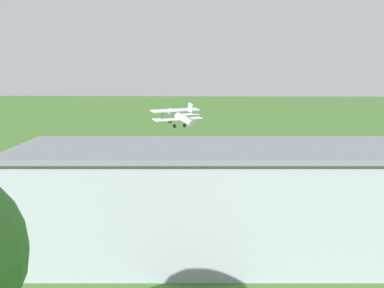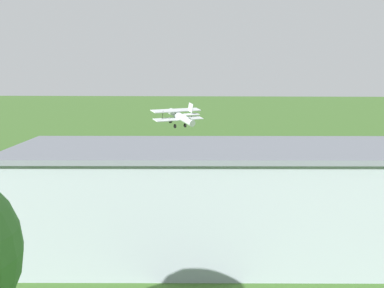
# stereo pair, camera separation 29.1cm
# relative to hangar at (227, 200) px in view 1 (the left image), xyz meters

# --- Properties ---
(ground_plane) EXTENTS (400.00, 400.00, 0.00)m
(ground_plane) POSITION_rel_hangar_xyz_m (1.54, -40.07, -3.88)
(ground_plane) COLOR #3D6628
(hangar) EXTENTS (30.37, 12.49, 7.75)m
(hangar) POSITION_rel_hangar_xyz_m (0.00, 0.00, 0.00)
(hangar) COLOR #99A3AD
(hangar) RESTS_ON ground_plane
(biplane) EXTENTS (8.28, 7.86, 4.15)m
(biplane) POSITION_rel_hangar_xyz_m (6.68, -41.53, 2.19)
(biplane) COLOR silver
(car_green) EXTENTS (1.90, 4.00, 1.48)m
(car_green) POSITION_rel_hangar_xyz_m (16.00, -10.65, -3.10)
(car_green) COLOR #1E6B38
(car_green) RESTS_ON ground_plane
(person_walking_on_apron) EXTENTS (0.54, 0.54, 1.56)m
(person_walking_on_apron) POSITION_rel_hangar_xyz_m (-7.47, -15.51, -3.11)
(person_walking_on_apron) COLOR beige
(person_walking_on_apron) RESTS_ON ground_plane
(person_near_hangar_door) EXTENTS (0.48, 0.48, 1.60)m
(person_near_hangar_door) POSITION_rel_hangar_xyz_m (12.40, -11.42, -3.09)
(person_near_hangar_door) COLOR #3F3F47
(person_near_hangar_door) RESTS_ON ground_plane
(person_beside_truck) EXTENTS (0.52, 0.52, 1.59)m
(person_beside_truck) POSITION_rel_hangar_xyz_m (-0.50, -16.23, -3.10)
(person_beside_truck) COLOR orange
(person_beside_truck) RESTS_ON ground_plane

